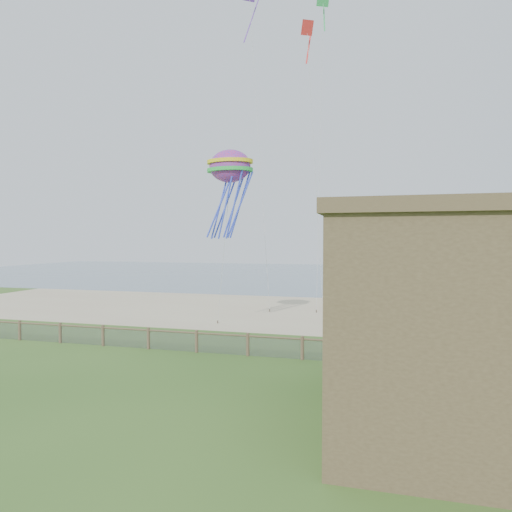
% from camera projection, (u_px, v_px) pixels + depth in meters
% --- Properties ---
extents(ground, '(160.00, 160.00, 0.00)m').
position_uv_depth(ground, '(208.00, 391.00, 19.05)').
color(ground, '#31561D').
rests_on(ground, ground).
extents(sand_beach, '(72.00, 20.00, 0.02)m').
position_uv_depth(sand_beach, '(298.00, 312.00, 40.27)').
color(sand_beach, tan).
rests_on(sand_beach, ground).
extents(ocean, '(160.00, 68.00, 0.02)m').
position_uv_depth(ocean, '(340.00, 275.00, 82.70)').
color(ocean, slate).
rests_on(ocean, ground).
extents(chainlink_fence, '(36.20, 0.20, 1.25)m').
position_uv_depth(chainlink_fence, '(248.00, 346.00, 24.82)').
color(chainlink_fence, brown).
rests_on(chainlink_fence, ground).
extents(picnic_table, '(2.30, 1.91, 0.86)m').
position_uv_depth(picnic_table, '(357.00, 364.00, 21.60)').
color(picnic_table, brown).
rests_on(picnic_table, ground).
extents(octopus_kite, '(3.51, 2.73, 6.57)m').
position_uv_depth(octopus_kite, '(230.00, 191.00, 30.77)').
color(octopus_kite, '#F82736').
extents(kite_purple, '(2.27, 2.49, 3.65)m').
position_uv_depth(kite_purple, '(250.00, 9.00, 35.61)').
color(kite_purple, '#6732A5').
extents(kite_red, '(1.60, 1.86, 2.39)m').
position_uv_depth(kite_red, '(307.00, 38.00, 29.95)').
color(kite_red, red).
extents(kite_green, '(1.76, 2.02, 2.56)m').
position_uv_depth(kite_green, '(323.00, 7.00, 34.69)').
color(kite_green, green).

